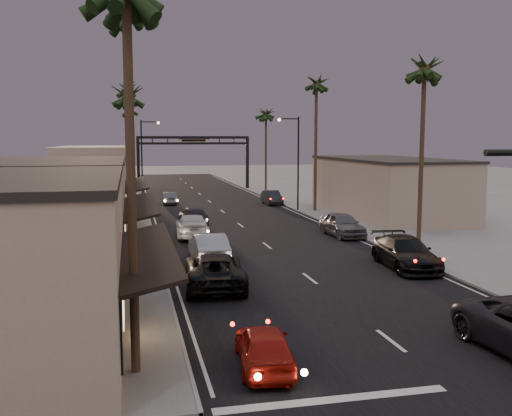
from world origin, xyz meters
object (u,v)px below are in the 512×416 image
oncoming_red (264,346)px  oncoming_silver (209,248)px  palm_ld (127,86)px  palm_rc (266,111)px  arch (194,149)px  palm_lc (127,90)px  palm_lb (126,5)px  streetlight_right (295,156)px  palm_rb (317,79)px  curbside_black (405,253)px  streetlight_left (144,153)px  palm_far (130,107)px  palm_ra (425,62)px  oncoming_pickup (214,270)px

oncoming_red → oncoming_silver: oncoming_silver is taller
palm_ld → palm_rc: bearing=27.6°
arch → oncoming_red: (-4.79, -61.28, -4.87)m
palm_lc → palm_lb: bearing=-90.0°
arch → palm_lc: bearing=-104.2°
palm_lb → streetlight_right: bearing=56.0°
palm_ld → palm_rb: bearing=-32.6°
palm_rc → streetlight_right: bearing=-95.1°
arch → curbside_black: size_ratio=2.63×
streetlight_left → palm_far: bearing=93.9°
palm_lb → oncoming_silver: palm_lb is taller
streetlight_right → palm_rc: (1.68, 19.00, 5.14)m
palm_lb → curbside_black: size_ratio=2.63×
palm_lb → palm_ra: palm_lb is taller
streetlight_right → oncoming_silver: 24.33m
palm_ld → streetlight_left: bearing=60.8°
oncoming_red → oncoming_pickup: oncoming_pickup is taller
streetlight_right → streetlight_left: (-13.84, 13.00, 0.00)m
streetlight_right → palm_lb: palm_lb is taller
streetlight_left → curbside_black: (12.67, -37.83, -4.49)m
arch → palm_far: size_ratio=1.15×
streetlight_right → palm_far: size_ratio=0.68×
palm_rb → oncoming_pickup: bearing=-117.8°
palm_ra → oncoming_pickup: palm_ra is taller
streetlight_left → oncoming_pickup: size_ratio=1.54×
palm_lb → palm_ra: 17.42m
palm_ld → palm_far: size_ratio=1.08×
streetlight_left → palm_ra: palm_ra is taller
streetlight_left → palm_ld: palm_ld is taller
streetlight_right → palm_lc: bearing=-149.9°
arch → palm_rb: size_ratio=1.07×
streetlight_right → oncoming_silver: size_ratio=1.79×
streetlight_left → palm_ra: 37.87m
palm_ld → curbside_black: bearing=-67.6°
arch → streetlight_right: size_ratio=1.69×
palm_ra → oncoming_red: size_ratio=3.37×
streetlight_left → arch: bearing=60.0°
streetlight_left → oncoming_pickup: bearing=-87.0°
arch → streetlight_right: streetlight_right is taller
streetlight_right → palm_far: bearing=114.8°
palm_lc → oncoming_pickup: palm_lc is taller
streetlight_left → palm_rb: bearing=-42.1°
streetlight_left → palm_rb: size_ratio=0.63×
arch → oncoming_red: 61.66m
palm_lb → oncoming_red: size_ratio=3.88×
palm_rb → palm_rc: 20.09m
streetlight_left → palm_rc: 17.42m
oncoming_pickup → curbside_black: 10.75m
palm_ra → oncoming_pickup: 18.04m
streetlight_right → curbside_black: streetlight_right is taller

